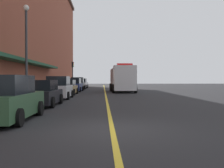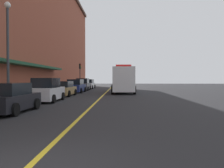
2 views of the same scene
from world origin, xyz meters
TOP-DOWN VIEW (x-y plane):
  - ground_plane at (0.00, 25.00)m, footprint 112.00×112.00m
  - sidewalk_left at (-6.20, 25.00)m, footprint 2.40×70.00m
  - lane_center_stripe at (0.00, 25.00)m, footprint 0.16×70.00m
  - parked_car_1 at (-4.02, 7.62)m, footprint 2.18×4.17m
  - parked_car_2 at (-3.88, 13.45)m, footprint 1.98×4.25m
  - parked_car_3 at (-3.99, 19.23)m, footprint 2.03×4.45m
  - parked_car_4 at (-3.95, 25.49)m, footprint 2.12×4.92m
  - parked_car_5 at (-4.00, 31.42)m, footprint 2.13×4.47m
  - parked_car_6 at (-3.88, 37.18)m, footprint 2.08×4.31m
  - box_truck at (2.13, 24.77)m, footprint 2.99×8.21m
  - parking_meter_0 at (-5.35, 16.06)m, footprint 0.14×0.18m
  - parking_meter_1 at (-5.35, 24.29)m, footprint 0.14×0.18m
  - parking_meter_2 at (-5.35, 33.31)m, footprint 0.14×0.18m
  - street_lamp_left at (-5.95, 11.44)m, footprint 0.44×0.44m
  - traffic_light_near at (-5.29, 36.10)m, footprint 0.38×0.36m

SIDE VIEW (x-z plane):
  - ground_plane at x=0.00m, z-range 0.00..0.00m
  - lane_center_stripe at x=0.00m, z-range 0.00..0.01m
  - sidewalk_left at x=-6.20m, z-range 0.00..0.15m
  - parked_car_3 at x=-3.99m, z-range -0.04..1.49m
  - parked_car_1 at x=-4.02m, z-range -0.04..1.52m
  - parked_car_6 at x=-3.88m, z-range -0.05..1.64m
  - parked_car_4 at x=-3.95m, z-range -0.05..1.66m
  - parked_car_2 at x=-3.88m, z-range -0.07..1.77m
  - parked_car_5 at x=-4.00m, z-range -0.07..1.78m
  - parking_meter_0 at x=-5.35m, z-range 0.39..1.72m
  - parking_meter_1 at x=-5.35m, z-range 0.39..1.72m
  - parking_meter_2 at x=-5.35m, z-range 0.39..1.72m
  - box_truck at x=2.13m, z-range -0.08..3.30m
  - traffic_light_near at x=-5.29m, z-range 1.01..5.31m
  - street_lamp_left at x=-5.95m, z-range 0.93..7.87m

